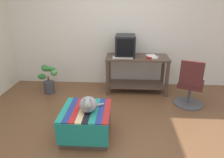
{
  "coord_description": "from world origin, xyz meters",
  "views": [
    {
      "loc": [
        0.16,
        -2.47,
        1.86
      ],
      "look_at": [
        -0.04,
        0.85,
        0.55
      ],
      "focal_mm": 32.95,
      "sensor_mm": 36.0,
      "label": 1
    }
  ],
  "objects_px": {
    "book": "(152,57)",
    "potted_plant": "(49,80)",
    "tv_monitor": "(125,46)",
    "ottoman_with_blanket": "(87,122)",
    "stapler": "(149,58)",
    "office_chair": "(190,86)",
    "cat": "(88,104)",
    "desk": "(137,68)",
    "keyboard": "(123,57)"
  },
  "relations": [
    {
      "from": "book",
      "to": "potted_plant",
      "type": "xyz_separation_m",
      "value": [
        -2.1,
        -0.18,
        -0.5
      ]
    },
    {
      "from": "tv_monitor",
      "to": "ottoman_with_blanket",
      "type": "height_order",
      "value": "tv_monitor"
    },
    {
      "from": "stapler",
      "to": "office_chair",
      "type": "bearing_deg",
      "value": -77.17
    },
    {
      "from": "cat",
      "to": "office_chair",
      "type": "bearing_deg",
      "value": 23.68
    },
    {
      "from": "desk",
      "to": "cat",
      "type": "height_order",
      "value": "desk"
    },
    {
      "from": "cat",
      "to": "potted_plant",
      "type": "bearing_deg",
      "value": 119.25
    },
    {
      "from": "keyboard",
      "to": "potted_plant",
      "type": "xyz_separation_m",
      "value": [
        -1.52,
        -0.09,
        -0.49
      ]
    },
    {
      "from": "cat",
      "to": "stapler",
      "type": "xyz_separation_m",
      "value": [
        0.96,
        1.47,
        0.25
      ]
    },
    {
      "from": "ottoman_with_blanket",
      "to": "potted_plant",
      "type": "xyz_separation_m",
      "value": [
        -1.03,
        1.38,
        0.06
      ]
    },
    {
      "from": "potted_plant",
      "to": "keyboard",
      "type": "bearing_deg",
      "value": 3.42
    },
    {
      "from": "keyboard",
      "to": "stapler",
      "type": "distance_m",
      "value": 0.52
    },
    {
      "from": "book",
      "to": "cat",
      "type": "xyz_separation_m",
      "value": [
        -1.02,
        -1.6,
        -0.25
      ]
    },
    {
      "from": "ottoman_with_blanket",
      "to": "office_chair",
      "type": "distance_m",
      "value": 1.98
    },
    {
      "from": "office_chair",
      "to": "stapler",
      "type": "bearing_deg",
      "value": -8.18
    },
    {
      "from": "potted_plant",
      "to": "office_chair",
      "type": "distance_m",
      "value": 2.78
    },
    {
      "from": "tv_monitor",
      "to": "book",
      "type": "distance_m",
      "value": 0.58
    },
    {
      "from": "keyboard",
      "to": "book",
      "type": "relative_size",
      "value": 1.49
    },
    {
      "from": "tv_monitor",
      "to": "stapler",
      "type": "bearing_deg",
      "value": -26.51
    },
    {
      "from": "stapler",
      "to": "cat",
      "type": "bearing_deg",
      "value": -168.49
    },
    {
      "from": "cat",
      "to": "office_chair",
      "type": "distance_m",
      "value": 1.96
    },
    {
      "from": "cat",
      "to": "desk",
      "type": "bearing_deg",
      "value": 57.93
    },
    {
      "from": "tv_monitor",
      "to": "stapler",
      "type": "distance_m",
      "value": 0.55
    },
    {
      "from": "book",
      "to": "office_chair",
      "type": "xyz_separation_m",
      "value": [
        0.65,
        -0.57,
        -0.39
      ]
    },
    {
      "from": "ottoman_with_blanket",
      "to": "potted_plant",
      "type": "bearing_deg",
      "value": 126.81
    },
    {
      "from": "desk",
      "to": "stapler",
      "type": "xyz_separation_m",
      "value": [
        0.22,
        -0.17,
        0.27
      ]
    },
    {
      "from": "tv_monitor",
      "to": "office_chair",
      "type": "bearing_deg",
      "value": -29.73
    },
    {
      "from": "office_chair",
      "to": "tv_monitor",
      "type": "bearing_deg",
      "value": -6.17
    },
    {
      "from": "tv_monitor",
      "to": "keyboard",
      "type": "distance_m",
      "value": 0.27
    },
    {
      "from": "tv_monitor",
      "to": "ottoman_with_blanket",
      "type": "bearing_deg",
      "value": -107.77
    },
    {
      "from": "tv_monitor",
      "to": "potted_plant",
      "type": "bearing_deg",
      "value": -169.82
    },
    {
      "from": "book",
      "to": "cat",
      "type": "distance_m",
      "value": 1.91
    },
    {
      "from": "keyboard",
      "to": "book",
      "type": "bearing_deg",
      "value": 6.55
    },
    {
      "from": "tv_monitor",
      "to": "keyboard",
      "type": "relative_size",
      "value": 1.24
    },
    {
      "from": "ottoman_with_blanket",
      "to": "office_chair",
      "type": "bearing_deg",
      "value": 29.96
    },
    {
      "from": "stapler",
      "to": "ottoman_with_blanket",
      "type": "bearing_deg",
      "value": -170.41
    },
    {
      "from": "stapler",
      "to": "keyboard",
      "type": "bearing_deg",
      "value": 129.73
    },
    {
      "from": "tv_monitor",
      "to": "cat",
      "type": "distance_m",
      "value": 1.82
    },
    {
      "from": "desk",
      "to": "ottoman_with_blanket",
      "type": "xyz_separation_m",
      "value": [
        -0.78,
        -1.6,
        -0.3
      ]
    },
    {
      "from": "potted_plant",
      "to": "cat",
      "type": "bearing_deg",
      "value": -52.83
    },
    {
      "from": "stapler",
      "to": "tv_monitor",
      "type": "bearing_deg",
      "value": 108.06
    },
    {
      "from": "book",
      "to": "ottoman_with_blanket",
      "type": "bearing_deg",
      "value": -136.1
    },
    {
      "from": "cat",
      "to": "ottoman_with_blanket",
      "type": "bearing_deg",
      "value": 129.94
    },
    {
      "from": "keyboard",
      "to": "cat",
      "type": "relative_size",
      "value": 1.11
    },
    {
      "from": "keyboard",
      "to": "office_chair",
      "type": "distance_m",
      "value": 1.37
    },
    {
      "from": "book",
      "to": "office_chair",
      "type": "relative_size",
      "value": 0.3
    },
    {
      "from": "desk",
      "to": "potted_plant",
      "type": "height_order",
      "value": "desk"
    },
    {
      "from": "desk",
      "to": "book",
      "type": "height_order",
      "value": "book"
    },
    {
      "from": "office_chair",
      "to": "potted_plant",
      "type": "bearing_deg",
      "value": 15.43
    },
    {
      "from": "stapler",
      "to": "potted_plant",
      "type": "bearing_deg",
      "value": 135.93
    },
    {
      "from": "office_chair",
      "to": "stapler",
      "type": "distance_m",
      "value": 0.92
    }
  ]
}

